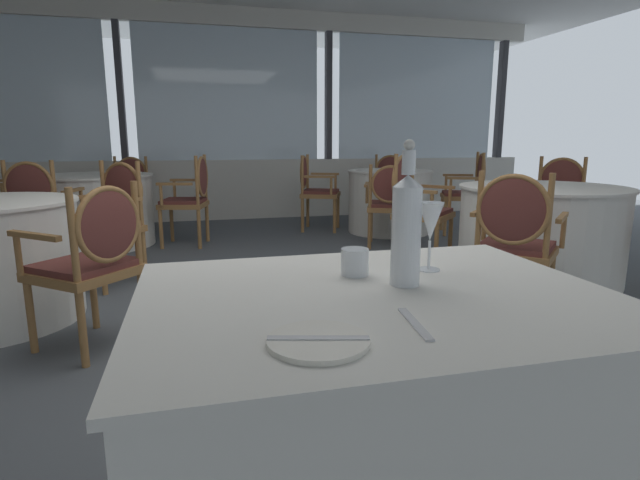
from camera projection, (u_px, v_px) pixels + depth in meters
ground_plane at (293, 329)px, 3.03m from camera, size 15.44×15.44×0.00m
window_wall_far at (231, 138)px, 7.03m from camera, size 9.16×0.14×2.90m
foreground_table at (373, 433)px, 1.29m from camera, size 1.15×0.88×0.77m
side_plate at (318, 341)px, 0.91m from camera, size 0.19×0.19×0.01m
butter_knife at (318, 338)px, 0.91m from camera, size 0.19×0.06×0.00m
dinner_fork at (415, 323)px, 1.00m from camera, size 0.04×0.18×0.00m
water_bottle at (406, 227)px, 1.25m from camera, size 0.08×0.08×0.37m
wine_glass at (431, 223)px, 1.40m from camera, size 0.07×0.07×0.20m
water_tumbler at (355, 262)px, 1.37m from camera, size 0.08×0.08×0.07m
background_table_0 at (540, 233)px, 4.06m from camera, size 1.31×1.31×0.77m
dining_chair_0_0 at (414, 200)px, 4.58m from camera, size 0.66×0.66×1.01m
dining_chair_0_1 at (515, 235)px, 3.13m from camera, size 0.66×0.66×0.94m
dining_chair_0_3 at (558, 197)px, 4.93m from camera, size 0.66×0.66×0.97m
background_table_1 at (94, 210)px, 5.36m from camera, size 1.25×1.25×0.77m
dining_chair_1_1 at (40, 206)px, 4.29m from camera, size 0.61×0.56×0.97m
dining_chair_1_2 at (191, 193)px, 5.34m from camera, size 0.56×0.61×0.97m
dining_chair_1_3 at (129, 186)px, 6.35m from camera, size 0.61×0.56×0.92m
dining_chair_2_2 at (94, 254)px, 2.64m from camera, size 0.65×0.66×0.91m
dining_chair_2_3 at (112, 213)px, 3.93m from camera, size 0.66×0.65×0.97m
background_table_3 at (389, 201)px, 6.17m from camera, size 1.05×1.05×0.77m
dining_chair_3_0 at (390, 199)px, 5.22m from camera, size 0.64×0.60×0.89m
dining_chair_3_1 at (469, 186)px, 6.00m from camera, size 0.60×0.64×0.99m
dining_chair_3_2 at (390, 182)px, 7.05m from camera, size 0.64×0.60×0.93m
dining_chair_3_3 at (314, 186)px, 6.26m from camera, size 0.60×0.64×0.95m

